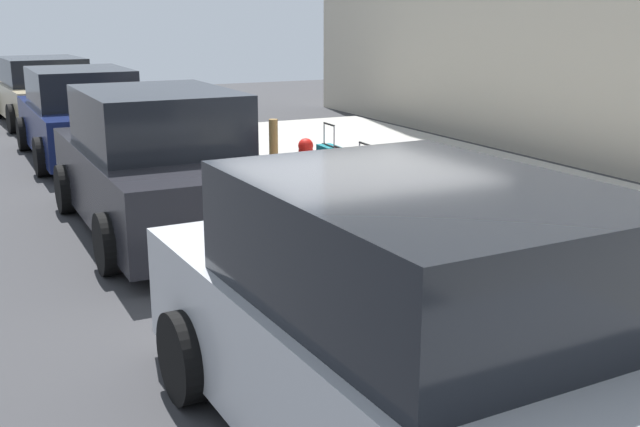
{
  "coord_description": "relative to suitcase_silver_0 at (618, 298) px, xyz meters",
  "views": [
    {
      "loc": [
        -7.23,
        4.0,
        2.57
      ],
      "look_at": [
        -0.2,
        0.52,
        0.51
      ],
      "focal_mm": 43.11,
      "sensor_mm": 36.0,
      "label": 1
    }
  ],
  "objects": [
    {
      "name": "ground_plane",
      "position": [
        3.31,
        0.49,
        -0.46
      ],
      "size": [
        40.0,
        40.0,
        0.0
      ],
      "primitive_type": "plane",
      "color": "#333335"
    },
    {
      "name": "sidewalk_curb",
      "position": [
        3.31,
        -2.01,
        -0.39
      ],
      "size": [
        18.0,
        5.0,
        0.14
      ],
      "primitive_type": "cube",
      "color": "#9E9B93",
      "rests_on": "ground_plane"
    },
    {
      "name": "suitcase_silver_0",
      "position": [
        0.0,
        0.0,
        0.0
      ],
      "size": [
        0.43,
        0.26,
        0.9
      ],
      "color": "#9EA0A8",
      "rests_on": "sidewalk_curb"
    },
    {
      "name": "suitcase_navy_1",
      "position": [
        0.45,
        0.02,
        -0.02
      ],
      "size": [
        0.36,
        0.22,
        0.66
      ],
      "color": "navy",
      "rests_on": "sidewalk_curb"
    },
    {
      "name": "suitcase_red_2",
      "position": [
        0.91,
        0.09,
        0.03
      ],
      "size": [
        0.45,
        0.28,
        0.75
      ],
      "color": "red",
      "rests_on": "sidewalk_curb"
    },
    {
      "name": "suitcase_teal_3",
      "position": [
        1.42,
        0.08,
        -0.01
      ],
      "size": [
        0.47,
        0.26,
        0.93
      ],
      "color": "#0F606B",
      "rests_on": "sidewalk_curb"
    },
    {
      "name": "suitcase_black_4",
      "position": [
        1.9,
        0.06,
        -0.06
      ],
      "size": [
        0.36,
        0.28,
        0.73
      ],
      "color": "black",
      "rests_on": "sidewalk_curb"
    },
    {
      "name": "suitcase_olive_5",
      "position": [
        2.38,
        -0.03,
        0.02
      ],
      "size": [
        0.5,
        0.29,
        1.02
      ],
      "color": "#59601E",
      "rests_on": "sidewalk_curb"
    },
    {
      "name": "suitcase_maroon_6",
      "position": [
        2.89,
        0.1,
        0.0
      ],
      "size": [
        0.39,
        0.28,
        0.95
      ],
      "color": "maroon",
      "rests_on": "sidewalk_curb"
    },
    {
      "name": "suitcase_silver_7",
      "position": [
        3.37,
        0.02,
        -0.06
      ],
      "size": [
        0.46,
        0.19,
        0.57
      ],
      "color": "#9EA0A8",
      "rests_on": "sidewalk_curb"
    },
    {
      "name": "suitcase_navy_8",
      "position": [
        3.9,
        -0.02,
        -0.02
      ],
      "size": [
        0.49,
        0.23,
        0.92
      ],
      "color": "navy",
      "rests_on": "sidewalk_curb"
    },
    {
      "name": "suitcase_red_9",
      "position": [
        4.42,
        0.06,
        -0.03
      ],
      "size": [
        0.42,
        0.19,
        0.81
      ],
      "color": "red",
      "rests_on": "sidewalk_curb"
    },
    {
      "name": "suitcase_teal_10",
      "position": [
        4.88,
        -0.0,
        0.06
      ],
      "size": [
        0.37,
        0.22,
        1.05
      ],
      "color": "#0F606B",
      "rests_on": "sidewalk_curb"
    },
    {
      "name": "fire_hydrant",
      "position": [
        5.53,
        0.03,
        0.08
      ],
      "size": [
        0.39,
        0.21,
        0.76
      ],
      "color": "red",
      "rests_on": "sidewalk_curb"
    },
    {
      "name": "bollard_post",
      "position": [
        6.31,
        0.18,
        0.15
      ],
      "size": [
        0.13,
        0.13,
        0.93
      ],
      "primitive_type": "cylinder",
      "color": "brown",
      "rests_on": "sidewalk_curb"
    },
    {
      "name": "parked_car_silver_0",
      "position": [
        -0.59,
        2.21,
        0.33
      ],
      "size": [
        4.49,
        2.19,
        1.69
      ],
      "color": "#B2B5BA",
      "rests_on": "ground_plane"
    },
    {
      "name": "parked_car_charcoal_1",
      "position": [
        5.0,
        2.21,
        0.33
      ],
      "size": [
        4.42,
        2.03,
        1.7
      ],
      "color": "black",
      "rests_on": "ground_plane"
    },
    {
      "name": "parked_car_navy_2",
      "position": [
        10.28,
        2.21,
        0.29
      ],
      "size": [
        4.3,
        1.99,
        1.61
      ],
      "color": "#141E4C",
      "rests_on": "ground_plane"
    },
    {
      "name": "parked_car_beige_3",
      "position": [
        15.47,
        2.21,
        0.27
      ],
      "size": [
        4.56,
        2.28,
        1.54
      ],
      "color": "tan",
      "rests_on": "ground_plane"
    }
  ]
}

